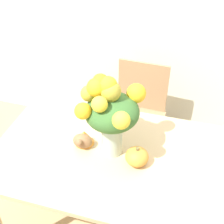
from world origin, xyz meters
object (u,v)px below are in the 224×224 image
dining_chair_near_window (137,116)px  flower_vase (110,110)px  pumpkin (137,157)px  turkey_figurine (84,139)px

dining_chair_near_window → flower_vase: bearing=-88.4°
flower_vase → dining_chair_near_window: flower_vase is taller
flower_vase → dining_chair_near_window: size_ratio=0.55×
flower_vase → pumpkin: bearing=-18.4°
flower_vase → turkey_figurine: flower_vase is taller
pumpkin → turkey_figurine: size_ratio=0.84×
turkey_figurine → dining_chair_near_window: size_ratio=0.17×
turkey_figurine → pumpkin: bearing=-9.9°
flower_vase → dining_chair_near_window: 0.94m
pumpkin → turkey_figurine: pumpkin is taller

